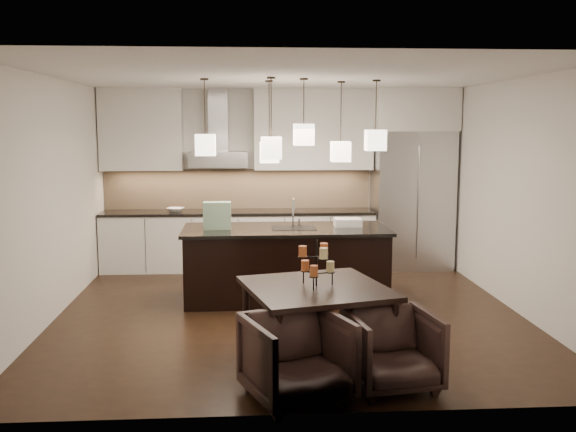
{
  "coord_description": "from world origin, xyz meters",
  "views": [
    {
      "loc": [
        -0.51,
        -7.48,
        2.25
      ],
      "look_at": [
        0.0,
        0.2,
        1.15
      ],
      "focal_mm": 40.0,
      "sensor_mm": 36.0,
      "label": 1
    }
  ],
  "objects": [
    {
      "name": "fridge_panel",
      "position": [
        2.1,
        2.38,
        2.47
      ],
      "size": [
        1.26,
        0.72,
        0.65
      ],
      "primitive_type": "cube",
      "color": "silver",
      "rests_on": "refrigerator"
    },
    {
      "name": "pendant_b",
      "position": [
        -0.21,
        0.71,
        1.9
      ],
      "size": [
        0.24,
        0.24,
        0.26
      ],
      "primitive_type": "cube",
      "color": "beige",
      "rests_on": "ceiling"
    },
    {
      "name": "candle_f",
      "position": [
        0.2,
        -1.78,
        1.09
      ],
      "size": [
        0.09,
        0.09,
        0.1
      ],
      "primitive_type": "cylinder",
      "rotation": [
        0.0,
        0.0,
        0.25
      ],
      "color": "#D6C382",
      "rests_on": "candelabra"
    },
    {
      "name": "candle_b",
      "position": [
        0.05,
        -1.56,
        0.93
      ],
      "size": [
        0.09,
        0.09,
        0.1
      ],
      "primitive_type": "cylinder",
      "rotation": [
        0.0,
        0.0,
        0.25
      ],
      "color": "#C45C2B",
      "rests_on": "candelabra"
    },
    {
      "name": "upper_cab_left",
      "position": [
        -2.1,
        2.57,
        2.17
      ],
      "size": [
        1.25,
        0.35,
        1.25
      ],
      "primitive_type": "cube",
      "color": "silver",
      "rests_on": "wall_back"
    },
    {
      "name": "refrigerator",
      "position": [
        2.1,
        2.38,
        1.07
      ],
      "size": [
        1.2,
        0.72,
        2.15
      ],
      "primitive_type": "cube",
      "color": "#B7B7BA",
      "rests_on": "floor"
    },
    {
      "name": "hood_chimney",
      "position": [
        -0.93,
        2.59,
        2.32
      ],
      "size": [
        0.3,
        0.28,
        0.96
      ],
      "primitive_type": "cube",
      "color": "#B7B7BA",
      "rests_on": "hood_canopy"
    },
    {
      "name": "candle_a",
      "position": [
        0.28,
        -1.62,
        0.93
      ],
      "size": [
        0.09,
        0.09,
        0.1
      ],
      "primitive_type": "cylinder",
      "rotation": [
        0.0,
        0.0,
        0.25
      ],
      "color": "#D6C382",
      "rests_on": "candelabra"
    },
    {
      "name": "countertop",
      "position": [
        -0.62,
        2.43,
        0.9
      ],
      "size": [
        4.21,
        0.66,
        0.04
      ],
      "primitive_type": "cube",
      "color": "black",
      "rests_on": "lower_cabinets"
    },
    {
      "name": "armchair_right",
      "position": [
        0.73,
        -2.28,
        0.34
      ],
      "size": [
        0.83,
        0.85,
        0.67
      ],
      "primitive_type": "imported",
      "rotation": [
        0.0,
        0.0,
        0.17
      ],
      "color": "black",
      "rests_on": "floor"
    },
    {
      "name": "floor",
      "position": [
        0.0,
        0.0,
        -0.01
      ],
      "size": [
        5.5,
        5.5,
        0.02
      ],
      "primitive_type": "cube",
      "color": "black",
      "rests_on": "ground"
    },
    {
      "name": "candelabra",
      "position": [
        0.14,
        -1.66,
        0.97
      ],
      "size": [
        0.44,
        0.44,
        0.44
      ],
      "primitive_type": null,
      "rotation": [
        0.0,
        0.0,
        0.25
      ],
      "color": "black",
      "rests_on": "dining_table"
    },
    {
      "name": "wall_back",
      "position": [
        0.0,
        2.76,
        1.4
      ],
      "size": [
        5.5,
        0.02,
        2.8
      ],
      "primitive_type": "cube",
      "color": "silver",
      "rests_on": "ground"
    },
    {
      "name": "backsplash",
      "position": [
        -0.62,
        2.73,
        1.24
      ],
      "size": [
        4.21,
        0.02,
        0.63
      ],
      "primitive_type": "cube",
      "color": "tan",
      "rests_on": "countertop"
    },
    {
      "name": "armchair_left",
      "position": [
        -0.1,
        -2.49,
        0.36
      ],
      "size": [
        1.0,
        1.02,
        0.72
      ],
      "primitive_type": "imported",
      "rotation": [
        0.0,
        0.0,
        0.37
      ],
      "color": "black",
      "rests_on": "floor"
    },
    {
      "name": "wall_left",
      "position": [
        -2.76,
        0.0,
        1.4
      ],
      "size": [
        0.02,
        5.5,
        2.8
      ],
      "primitive_type": "cube",
      "color": "silver",
      "rests_on": "ground"
    },
    {
      "name": "lower_cabinets",
      "position": [
        -0.62,
        2.43,
        0.44
      ],
      "size": [
        4.21,
        0.62,
        0.88
      ],
      "primitive_type": "cube",
      "color": "silver",
      "rests_on": "floor"
    },
    {
      "name": "island_body",
      "position": [
        -0.0,
        0.61,
        0.45
      ],
      "size": [
        2.55,
        1.04,
        0.9
      ],
      "primitive_type": "cube",
      "rotation": [
        0.0,
        0.0,
        0.01
      ],
      "color": "black",
      "rests_on": "floor"
    },
    {
      "name": "upper_cab_right",
      "position": [
        0.55,
        2.57,
        2.17
      ],
      "size": [
        1.85,
        0.35,
        1.25
      ],
      "primitive_type": "cube",
      "color": "silver",
      "rests_on": "wall_back"
    },
    {
      "name": "candle_d",
      "position": [
        0.23,
        -1.54,
        1.09
      ],
      "size": [
        0.09,
        0.09,
        0.1
      ],
      "primitive_type": "cylinder",
      "rotation": [
        0.0,
        0.0,
        0.25
      ],
      "color": "#C45C2B",
      "rests_on": "candelabra"
    },
    {
      "name": "faucet",
      "position": [
        0.1,
        0.72,
        1.13
      ],
      "size": [
        0.1,
        0.25,
        0.39
      ],
      "primitive_type": null,
      "rotation": [
        0.0,
        0.0,
        0.01
      ],
      "color": "silver",
      "rests_on": "island_top"
    },
    {
      "name": "hood_canopy",
      "position": [
        -0.93,
        2.48,
        1.72
      ],
      "size": [
        0.9,
        0.52,
        0.24
      ],
      "primitive_type": "cube",
      "color": "#B7B7BA",
      "rests_on": "wall_back"
    },
    {
      "name": "candle_c",
      "position": [
        0.11,
        -1.79,
        0.93
      ],
      "size": [
        0.09,
        0.09,
        0.1
      ],
      "primitive_type": "cylinder",
      "rotation": [
        0.0,
        0.0,
        0.25
      ],
      "color": "#A75126",
      "rests_on": "candelabra"
    },
    {
      "name": "pendant_c",
      "position": [
        0.2,
        0.32,
        2.13
      ],
      "size": [
        0.24,
        0.24,
        0.26
      ],
      "primitive_type": "cube",
      "color": "beige",
      "rests_on": "ceiling"
    },
    {
      "name": "food_container",
      "position": [
        0.81,
        0.69,
        0.99
      ],
      "size": [
        0.35,
        0.25,
        0.1
      ],
      "primitive_type": "cube",
      "rotation": [
        0.0,
        0.0,
        0.01
      ],
      "color": "silver",
      "rests_on": "island_top"
    },
    {
      "name": "pendant_a",
      "position": [
        -0.99,
        0.42,
        2.0
      ],
      "size": [
        0.24,
        0.24,
        0.26
      ],
      "primitive_type": "cube",
      "color": "beige",
      "rests_on": "ceiling"
    },
    {
      "name": "wall_right",
      "position": [
        2.76,
        0.0,
        1.4
      ],
      "size": [
        0.02,
        5.5,
        2.8
      ],
      "primitive_type": "cube",
      "color": "silver",
      "rests_on": "ground"
    },
    {
      "name": "wall_front",
      "position": [
        0.0,
        -2.76,
        1.4
      ],
      "size": [
        5.5,
        0.02,
        2.8
      ],
      "primitive_type": "cube",
      "color": "silver",
      "rests_on": "ground"
    },
    {
      "name": "pendant_d",
      "position": [
        0.72,
        0.8,
        1.9
      ],
      "size": [
        0.24,
        0.24,
        0.26
      ],
      "primitive_type": "cube",
      "color": "beige",
      "rests_on": "ceiling"
    },
    {
      "name": "pendant_f",
      "position": [
        -0.2,
        0.14,
        1.98
      ],
      "size": [
        0.24,
        0.24,
        0.26
      ],
      "primitive_type": "cube",
      "color": "beige",
      "rests_on": "ceiling"
    },
    {
      "name": "island_top",
      "position": [
        -0.0,
        0.61,
        0.92
      ],
      "size": [
        2.64,
        1.12,
        0.04
      ],
      "primitive_type": "cube",
      "rotation": [
        0.0,
        0.0,
        0.01
      ],
      "color": "black",
      "rests_on": "island_body"
    },
    {
      "name": "tote_bag",
      "position": [
        -0.87,
        0.57,
        1.11
      ],
      "size": [
        0.35,
        0.19,
        0.35
      ],
      "primitive_type": "cube",
      "rotation": [
        0.0,
        0.0,
        0.01
      ],
      "color": "#1F6735",
      "rests_on": "island_top"
    },
    {
      "name": "pendant_e",
      "position": [
        1.12,
        0.52,
        2.06
      ],
      "size": [
        0.24,
        0.24,
        0.26
      ],
      "primitive_type": "cube",
      "color": "beige",
      "rests_on": "ceiling"
    },
    {
      "name": "dining_table",
      "position": [
        0.14,
        -1.66,
        0.37
      ],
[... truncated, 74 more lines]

